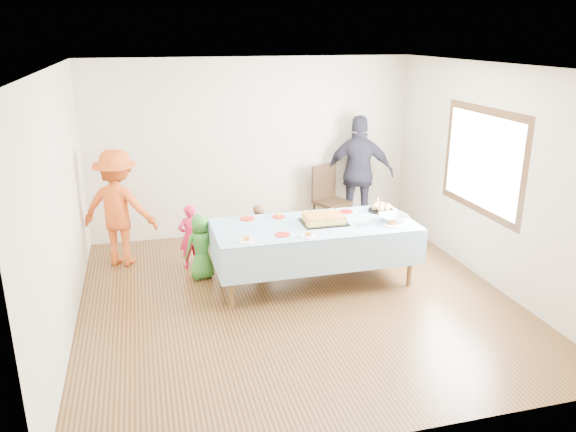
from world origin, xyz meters
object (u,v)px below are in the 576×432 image
party_table (314,228)px  adult_left (118,208)px  birthday_cake (324,219)px  dining_chair (328,195)px

party_table → adult_left: bearing=152.0°
party_table → adult_left: adult_left is taller
party_table → birthday_cake: size_ratio=4.50×
party_table → birthday_cake: birthday_cake is taller
dining_chair → birthday_cake: bearing=-132.3°
party_table → dining_chair: bearing=66.2°
party_table → adult_left: size_ratio=1.58×
dining_chair → adult_left: size_ratio=0.67×
birthday_cake → dining_chair: (0.66, 1.77, -0.23)m
dining_chair → adult_left: 3.20m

